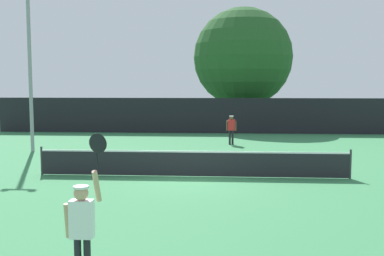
{
  "coord_description": "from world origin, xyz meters",
  "views": [
    {
      "loc": [
        1.09,
        -16.45,
        3.39
      ],
      "look_at": [
        -0.37,
        5.17,
        1.31
      ],
      "focal_mm": 42.38,
      "sensor_mm": 36.0,
      "label": 1
    }
  ],
  "objects_px": {
    "player_serving": "(83,220)",
    "tennis_ball": "(193,175)",
    "player_receiving": "(231,127)",
    "parked_car_mid": "(324,114)",
    "large_tree": "(243,57)",
    "light_pole": "(29,47)",
    "parked_car_near": "(173,117)"
  },
  "relations": [
    {
      "from": "tennis_ball",
      "to": "player_serving",
      "type": "bearing_deg",
      "value": -97.46
    },
    {
      "from": "tennis_ball",
      "to": "light_pole",
      "type": "relative_size",
      "value": 0.01
    },
    {
      "from": "player_serving",
      "to": "tennis_ball",
      "type": "height_order",
      "value": "player_serving"
    },
    {
      "from": "player_receiving",
      "to": "parked_car_mid",
      "type": "xyz_separation_m",
      "value": [
        8.45,
        14.83,
        -0.22
      ]
    },
    {
      "from": "player_receiving",
      "to": "player_serving",
      "type": "bearing_deg",
      "value": 81.31
    },
    {
      "from": "light_pole",
      "to": "parked_car_mid",
      "type": "relative_size",
      "value": 2.11
    },
    {
      "from": "player_serving",
      "to": "large_tree",
      "type": "distance_m",
      "value": 30.31
    },
    {
      "from": "player_serving",
      "to": "player_receiving",
      "type": "height_order",
      "value": "player_serving"
    },
    {
      "from": "player_serving",
      "to": "parked_car_near",
      "type": "distance_m",
      "value": 29.46
    },
    {
      "from": "player_receiving",
      "to": "tennis_ball",
      "type": "xyz_separation_m",
      "value": [
        -1.58,
        -8.97,
        -0.97
      ]
    },
    {
      "from": "tennis_ball",
      "to": "parked_car_mid",
      "type": "relative_size",
      "value": 0.02
    },
    {
      "from": "parked_car_near",
      "to": "tennis_ball",
      "type": "bearing_deg",
      "value": -89.53
    },
    {
      "from": "parked_car_near",
      "to": "player_serving",
      "type": "bearing_deg",
      "value": -94.55
    },
    {
      "from": "light_pole",
      "to": "large_tree",
      "type": "distance_m",
      "value": 18.49
    },
    {
      "from": "player_serving",
      "to": "player_receiving",
      "type": "xyz_separation_m",
      "value": [
        2.81,
        18.4,
        -0.15
      ]
    },
    {
      "from": "player_receiving",
      "to": "parked_car_mid",
      "type": "bearing_deg",
      "value": -119.68
    },
    {
      "from": "large_tree",
      "to": "player_receiving",
      "type": "bearing_deg",
      "value": -95.6
    },
    {
      "from": "player_serving",
      "to": "parked_car_near",
      "type": "bearing_deg",
      "value": 93.26
    },
    {
      "from": "player_receiving",
      "to": "tennis_ball",
      "type": "relative_size",
      "value": 24.06
    },
    {
      "from": "player_serving",
      "to": "parked_car_mid",
      "type": "relative_size",
      "value": 0.58
    },
    {
      "from": "player_serving",
      "to": "parked_car_mid",
      "type": "xyz_separation_m",
      "value": [
        11.26,
        33.22,
        -0.37
      ]
    },
    {
      "from": "tennis_ball",
      "to": "parked_car_mid",
      "type": "distance_m",
      "value": 25.84
    },
    {
      "from": "parked_car_near",
      "to": "parked_car_mid",
      "type": "relative_size",
      "value": 1.0
    },
    {
      "from": "tennis_ball",
      "to": "parked_car_mid",
      "type": "height_order",
      "value": "parked_car_mid"
    },
    {
      "from": "light_pole",
      "to": "parked_car_near",
      "type": "height_order",
      "value": "light_pole"
    },
    {
      "from": "player_serving",
      "to": "tennis_ball",
      "type": "distance_m",
      "value": 9.57
    },
    {
      "from": "player_serving",
      "to": "parked_car_near",
      "type": "xyz_separation_m",
      "value": [
        -1.67,
        29.41,
        -0.37
      ]
    },
    {
      "from": "light_pole",
      "to": "tennis_ball",
      "type": "bearing_deg",
      "value": -33.34
    },
    {
      "from": "player_receiving",
      "to": "large_tree",
      "type": "bearing_deg",
      "value": -95.6
    },
    {
      "from": "light_pole",
      "to": "parked_car_near",
      "type": "relative_size",
      "value": 2.12
    },
    {
      "from": "player_serving",
      "to": "tennis_ball",
      "type": "bearing_deg",
      "value": 82.54
    },
    {
      "from": "light_pole",
      "to": "parked_car_mid",
      "type": "height_order",
      "value": "light_pole"
    }
  ]
}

